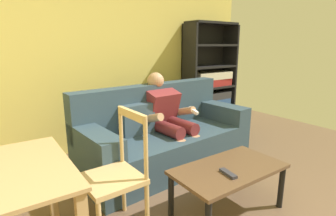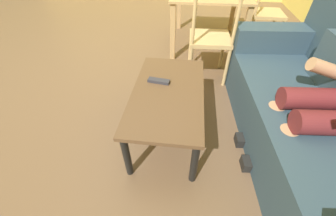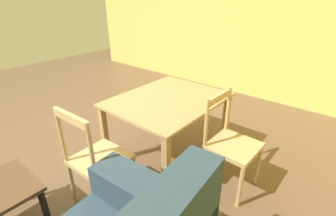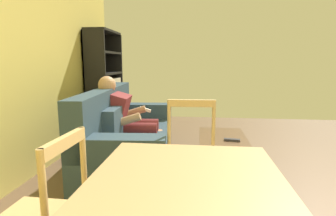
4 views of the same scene
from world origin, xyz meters
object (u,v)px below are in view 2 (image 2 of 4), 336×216
at_px(dining_chair_near_wall, 264,13).
at_px(tv_remote, 159,81).
at_px(coffee_table, 168,97).
at_px(dining_chair_facing_couch, 210,39).
at_px(couch, 329,120).

bearing_deg(dining_chair_near_wall, tv_remote, -34.43).
height_order(coffee_table, dining_chair_facing_couch, dining_chair_facing_couch).
distance_m(couch, dining_chair_facing_couch, 1.26).
distance_m(tv_remote, dining_chair_facing_couch, 0.89).
bearing_deg(couch, dining_chair_facing_couch, -141.01).
bearing_deg(dining_chair_near_wall, coffee_table, -30.88).
height_order(tv_remote, dining_chair_near_wall, dining_chair_near_wall).
distance_m(dining_chair_near_wall, dining_chair_facing_couch, 1.18).
bearing_deg(coffee_table, tv_remote, -141.25).
xyz_separation_m(dining_chair_near_wall, dining_chair_facing_couch, (0.92, -0.74, 0.00)).
bearing_deg(dining_chair_facing_couch, couch, 38.99).
bearing_deg(tv_remote, coffee_table, -133.20).
distance_m(tv_remote, dining_chair_near_wall, 2.06).
bearing_deg(coffee_table, couch, 85.42).
bearing_deg(dining_chair_facing_couch, dining_chair_near_wall, 141.04).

